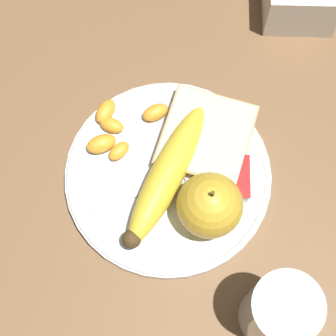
% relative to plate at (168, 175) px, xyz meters
% --- Properties ---
extents(ground_plane, '(3.00, 3.00, 0.00)m').
position_rel_plate_xyz_m(ground_plane, '(0.00, 0.00, -0.01)').
color(ground_plane, brown).
extents(plate, '(0.23, 0.23, 0.01)m').
position_rel_plate_xyz_m(plate, '(0.00, 0.00, 0.00)').
color(plate, silver).
rests_on(plate, ground_plane).
extents(juice_glass, '(0.07, 0.07, 0.10)m').
position_rel_plate_xyz_m(juice_glass, '(0.15, 0.11, 0.04)').
color(juice_glass, silver).
rests_on(juice_glass, ground_plane).
extents(apple, '(0.07, 0.07, 0.08)m').
position_rel_plate_xyz_m(apple, '(0.05, 0.04, 0.04)').
color(apple, gold).
rests_on(apple, plate).
extents(banana, '(0.18, 0.11, 0.04)m').
position_rel_plate_xyz_m(banana, '(0.01, -0.00, 0.02)').
color(banana, yellow).
rests_on(banana, plate).
extents(bread_slice, '(0.13, 0.12, 0.02)m').
position_rel_plate_xyz_m(bread_slice, '(-0.04, 0.04, 0.02)').
color(bread_slice, tan).
rests_on(bread_slice, plate).
extents(fork, '(0.09, 0.17, 0.00)m').
position_rel_plate_xyz_m(fork, '(0.01, -0.00, 0.01)').
color(fork, silver).
rests_on(fork, plate).
extents(jam_packet, '(0.05, 0.04, 0.02)m').
position_rel_plate_xyz_m(jam_packet, '(0.01, 0.07, 0.01)').
color(jam_packet, silver).
rests_on(jam_packet, plate).
extents(orange_segment_0, '(0.03, 0.04, 0.02)m').
position_rel_plate_xyz_m(orange_segment_0, '(-0.07, -0.02, 0.01)').
color(orange_segment_0, '#F9A32D').
rests_on(orange_segment_0, plate).
extents(orange_segment_1, '(0.03, 0.03, 0.02)m').
position_rel_plate_xyz_m(orange_segment_1, '(-0.02, -0.06, 0.01)').
color(orange_segment_1, '#F9A32D').
rests_on(orange_segment_1, plate).
extents(orange_segment_2, '(0.04, 0.03, 0.02)m').
position_rel_plate_xyz_m(orange_segment_2, '(-0.07, -0.07, 0.01)').
color(orange_segment_2, '#F9A32D').
rests_on(orange_segment_2, plate).
extents(orange_segment_3, '(0.02, 0.03, 0.02)m').
position_rel_plate_xyz_m(orange_segment_3, '(-0.06, -0.07, 0.01)').
color(orange_segment_3, '#F9A32D').
rests_on(orange_segment_3, plate).
extents(orange_segment_4, '(0.03, 0.04, 0.02)m').
position_rel_plate_xyz_m(orange_segment_4, '(-0.03, -0.08, 0.01)').
color(orange_segment_4, '#F9A32D').
rests_on(orange_segment_4, plate).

